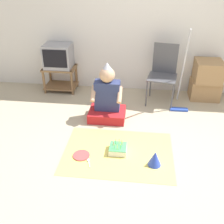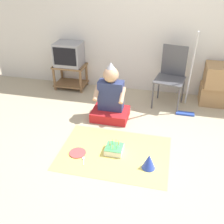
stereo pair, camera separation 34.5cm
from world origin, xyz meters
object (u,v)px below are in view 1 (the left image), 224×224
at_px(person_seated, 107,100).
at_px(tv, 58,56).
at_px(dust_mop, 181,86).
at_px(birthday_cake, 118,149).
at_px(folding_chair, 163,70).
at_px(paper_plate, 81,155).
at_px(party_hat_blue, 155,158).
at_px(cardboard_box_stack, 206,80).

bearing_deg(person_seated, tv, 137.80).
distance_m(dust_mop, birthday_cake, 1.55).
height_order(tv, birthday_cake, tv).
bearing_deg(person_seated, folding_chair, 38.95).
distance_m(person_seated, paper_plate, 1.00).
bearing_deg(birthday_cake, paper_plate, -163.59).
bearing_deg(birthday_cake, party_hat_blue, -22.83).
bearing_deg(folding_chair, person_seated, -141.05).
bearing_deg(person_seated, party_hat_blue, -55.31).
xyz_separation_m(folding_chair, dust_mop, (0.28, -0.23, -0.16)).
height_order(person_seated, birthday_cake, person_seated).
relative_size(tv, folding_chair, 0.49).
distance_m(person_seated, birthday_cake, 0.87).
height_order(folding_chair, dust_mop, dust_mop).
relative_size(cardboard_box_stack, party_hat_blue, 3.61).
bearing_deg(tv, paper_plate, -67.11).
bearing_deg(paper_plate, folding_chair, 57.20).
bearing_deg(party_hat_blue, folding_chair, 85.03).
xyz_separation_m(cardboard_box_stack, party_hat_blue, (-0.88, -1.82, -0.24)).
xyz_separation_m(dust_mop, paper_plate, (-1.31, -1.37, -0.37)).
distance_m(dust_mop, party_hat_blue, 1.52).
xyz_separation_m(party_hat_blue, paper_plate, (-0.89, 0.06, -0.09)).
distance_m(folding_chair, dust_mop, 0.40).
height_order(tv, party_hat_blue, tv).
distance_m(tv, birthday_cake, 2.15).
distance_m(person_seated, party_hat_blue, 1.22).
relative_size(cardboard_box_stack, paper_plate, 3.20).
xyz_separation_m(cardboard_box_stack, paper_plate, (-1.77, -1.76, -0.33)).
bearing_deg(folding_chair, paper_plate, -122.80).
bearing_deg(party_hat_blue, birthday_cake, 157.17).
bearing_deg(birthday_cake, tv, 125.65).
xyz_separation_m(cardboard_box_stack, birthday_cake, (-1.33, -1.63, -0.29)).
height_order(folding_chair, person_seated, folding_chair).
bearing_deg(paper_plate, dust_mop, 46.29).
relative_size(folding_chair, party_hat_blue, 5.12).
bearing_deg(cardboard_box_stack, paper_plate, -135.20).
bearing_deg(birthday_cake, dust_mop, 54.96).
xyz_separation_m(tv, dust_mop, (2.08, -0.44, -0.26)).
bearing_deg(dust_mop, paper_plate, -133.71).
xyz_separation_m(folding_chair, birthday_cake, (-0.59, -1.48, -0.49)).
height_order(person_seated, party_hat_blue, person_seated).
bearing_deg(person_seated, dust_mop, 21.63).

